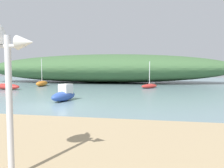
# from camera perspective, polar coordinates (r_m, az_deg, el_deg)

# --- Properties ---
(ground_plane) EXTENTS (120.00, 120.00, 0.00)m
(ground_plane) POSITION_cam_1_polar(r_m,az_deg,el_deg) (14.12, -16.49, -5.82)
(ground_plane) COLOR gray
(distant_hill) EXTENTS (47.94, 15.07, 5.32)m
(distant_hill) POSITION_cam_1_polar(r_m,az_deg,el_deg) (40.29, -2.34, 4.24)
(distant_hill) COLOR #3D6038
(distant_hill) RESTS_ON ground
(sailboat_west_reach) EXTENTS (2.54, 2.75, 3.46)m
(sailboat_west_reach) POSITION_cam_1_polar(r_m,az_deg,el_deg) (27.41, 10.15, -0.52)
(sailboat_west_reach) COLOR #B72D28
(sailboat_west_reach) RESTS_ON ground
(sailboat_off_point) EXTENTS (4.34, 2.22, 4.61)m
(sailboat_off_point) POSITION_cam_1_polar(r_m,az_deg,el_deg) (28.35, -26.86, -0.57)
(sailboat_off_point) COLOR #B72D28
(sailboat_off_point) RESTS_ON ground
(sailboat_far_right) EXTENTS (1.61, 3.67, 4.00)m
(sailboat_far_right) POSITION_cam_1_polar(r_m,az_deg,el_deg) (32.23, -18.56, 0.16)
(sailboat_far_right) COLOR orange
(sailboat_far_right) RESTS_ON ground
(motorboat_east_reach) EXTENTS (1.43, 2.82, 1.27)m
(motorboat_east_reach) POSITION_cam_1_polar(r_m,az_deg,el_deg) (16.18, -12.91, -2.80)
(motorboat_east_reach) COLOR #2D4C9E
(motorboat_east_reach) RESTS_ON ground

